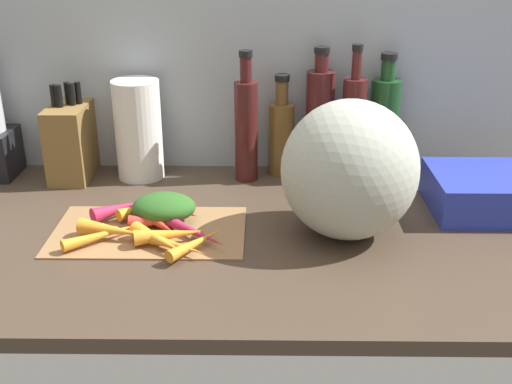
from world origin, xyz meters
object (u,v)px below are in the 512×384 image
object	(u,v)px
cutting_board	(149,231)
carrot_11	(159,240)
carrot_4	(178,246)
carrot_7	(119,208)
carrot_2	(103,235)
bottle_4	(384,125)
carrot_1	(153,222)
paper_towel_roll	(138,130)
dish_rack	(483,192)
carrot_8	(159,224)
bottle_3	(353,127)
carrot_6	(172,234)
carrot_10	(177,210)
carrot_3	(139,209)
carrot_9	(196,233)
bottle_2	(319,121)
bottle_0	(246,127)
winter_squash	(349,170)
bottle_1	(281,135)
carrot_5	(112,230)
carrot_0	(197,242)
knife_block	(71,141)

from	to	relation	value
cutting_board	carrot_11	world-z (taller)	carrot_11
carrot_4	carrot_7	size ratio (longest dim) A/B	1.05
carrot_2	bottle_4	world-z (taller)	bottle_4
cutting_board	carrot_1	world-z (taller)	carrot_1
paper_towel_roll	dish_rack	distance (cm)	84.86
carrot_8	bottle_3	distance (cm)	56.00
carrot_6	carrot_2	bearing A→B (deg)	178.25
carrot_4	paper_towel_roll	world-z (taller)	paper_towel_roll
cutting_board	carrot_10	bearing A→B (deg)	48.69
bottle_4	cutting_board	bearing A→B (deg)	-147.81
carrot_3	bottle_4	size ratio (longest dim) A/B	0.33
carrot_9	bottle_2	bearing A→B (deg)	54.00
bottle_0	winter_squash	bearing A→B (deg)	-54.80
cutting_board	bottle_1	bearing A→B (deg)	50.05
dish_rack	winter_squash	bearing A→B (deg)	-158.84
carrot_1	carrot_2	world-z (taller)	carrot_1
bottle_1	bottle_3	xyz separation A→B (cm)	(17.83, -3.08, 3.29)
carrot_2	bottle_2	xyz separation A→B (cm)	(47.09, 39.75, 12.36)
bottle_2	carrot_6	bearing A→B (deg)	-129.26
carrot_2	carrot_5	distance (cm)	2.02
carrot_0	knife_block	bearing A→B (deg)	131.92
winter_squash	paper_towel_roll	world-z (taller)	winter_squash
carrot_3	carrot_5	xyz separation A→B (cm)	(-3.55, -11.01, 0.30)
knife_block	bottle_3	size ratio (longest dim) A/B	0.71
carrot_4	bottle_2	distance (cm)	55.52
carrot_7	carrot_9	bearing A→B (deg)	-30.70
knife_block	bottle_3	world-z (taller)	bottle_3
carrot_6	bottle_1	distance (cm)	47.20
carrot_6	carrot_8	world-z (taller)	carrot_6
carrot_3	carrot_7	world-z (taller)	carrot_7
bottle_1	carrot_1	bearing A→B (deg)	-129.39
carrot_5	carrot_4	bearing A→B (deg)	-21.06
carrot_4	carrot_5	world-z (taller)	carrot_5
carrot_7	bottle_2	xyz separation A→B (cm)	(46.34, 27.91, 11.90)
bottle_3	bottle_1	bearing A→B (deg)	170.21
bottle_4	paper_towel_roll	bearing A→B (deg)	-177.59
cutting_board	carrot_9	bearing A→B (deg)	-21.72
knife_block	bottle_2	bearing A→B (deg)	2.72
bottle_2	paper_towel_roll	bearing A→B (deg)	-176.96
carrot_3	carrot_2	bearing A→B (deg)	-113.53
carrot_6	knife_block	xyz separation A→B (cm)	(-30.48, 37.17, 7.35)
carrot_7	knife_block	xyz separation A→B (cm)	(-16.98, 24.90, 7.28)
carrot_2	carrot_0	bearing A→B (deg)	-9.25
cutting_board	carrot_8	bearing A→B (deg)	-8.90
carrot_8	knife_block	size ratio (longest dim) A/B	0.48
carrot_6	bottle_4	distance (cm)	64.71
carrot_9	bottle_4	size ratio (longest dim) A/B	0.53
carrot_0	bottle_3	distance (cm)	54.85
carrot_9	carrot_11	distance (cm)	8.10
carrot_3	bottle_1	distance (cm)	43.39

